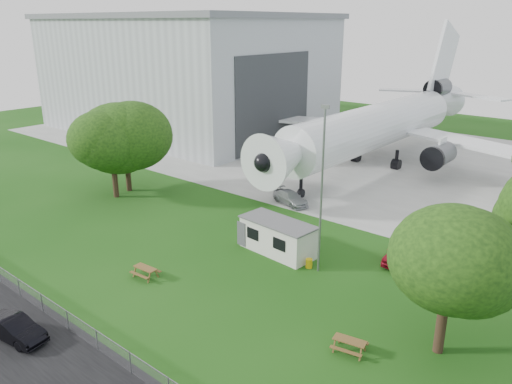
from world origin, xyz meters
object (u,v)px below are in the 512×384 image
Objects in this scene: picnic_west at (146,277)px; hangar at (186,72)px; car_centre_sedan at (15,329)px; airliner at (382,123)px; picnic_east at (349,352)px; site_cabin at (278,237)px.

hangar is at bearing 130.11° from picnic_west.
airliner is at bearing -7.53° from car_centre_sedan.
hangar reaches higher than picnic_east.
airliner is 38.73m from picnic_west.
airliner is 11.47× the size of car_centre_sedan.
site_cabin reaches higher than picnic_west.
picnic_east is (52.70, -36.67, -9.41)m from hangar.
hangar is 51.79m from site_cabin.
hangar is 10.34× the size of car_centre_sedan.
site_cabin reaches higher than car_centre_sedan.
picnic_west is 0.43× the size of car_centre_sedan.
picnic_west is at bearing 175.76° from picnic_east.
site_cabin is 3.81× the size of picnic_west.
picnic_west is (-4.73, -9.27, -1.31)m from site_cabin.
picnic_west is (1.29, -38.35, -5.27)m from airliner.
site_cabin is 3.81× the size of picnic_east.
picnic_west is 1.00× the size of picnic_east.
car_centre_sedan is (0.22, -9.43, 0.69)m from picnic_west.
site_cabin is 19.25m from car_centre_sedan.
airliner reaches higher than picnic_west.
car_centre_sedan reaches higher than picnic_east.
hangar is 0.90× the size of airliner.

